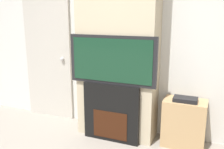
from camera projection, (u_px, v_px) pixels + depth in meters
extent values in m
cube|color=silver|center=(124.00, 37.00, 3.50)|extent=(6.00, 0.06, 2.70)
cube|color=#BCAD8E|center=(118.00, 39.00, 3.29)|extent=(1.06, 0.41, 2.70)
cube|color=black|center=(112.00, 112.00, 3.33)|extent=(0.77, 0.14, 0.78)
cube|color=#33160A|center=(110.00, 125.00, 3.30)|extent=(0.48, 0.01, 0.38)
cube|color=black|center=(112.00, 60.00, 3.16)|extent=(1.16, 0.06, 0.63)
cube|color=#143823|center=(111.00, 61.00, 3.13)|extent=(1.07, 0.01, 0.55)
cube|color=tan|center=(184.00, 123.00, 3.20)|extent=(0.53, 0.34, 0.61)
cube|color=black|center=(185.00, 99.00, 3.09)|extent=(0.29, 0.18, 0.05)
cube|color=#BCB7AD|center=(48.00, 55.00, 4.00)|extent=(0.84, 0.04, 2.06)
sphere|color=silver|center=(62.00, 59.00, 3.86)|extent=(0.06, 0.06, 0.06)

